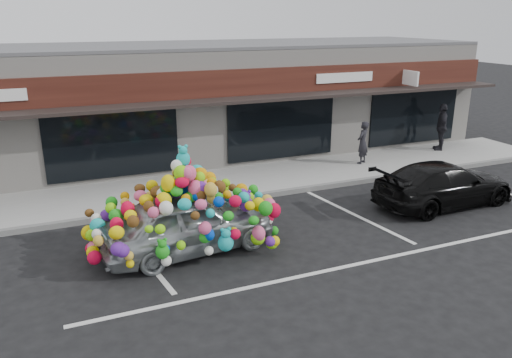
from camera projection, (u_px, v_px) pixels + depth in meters
name	position (u px, v px, depth m)	size (l,w,h in m)	color
ground	(267.00, 234.00, 12.77)	(90.00, 90.00, 0.00)	black
shop_building	(180.00, 101.00, 19.50)	(24.00, 7.20, 4.31)	silver
sidewalk	(217.00, 185.00, 16.26)	(26.00, 3.00, 0.15)	#9A9994
kerb	(233.00, 200.00, 14.94)	(26.00, 0.18, 0.16)	slate
parking_stripe_left	(140.00, 252.00, 11.77)	(0.12, 4.40, 0.01)	silver
parking_stripe_mid	(355.00, 215.00, 13.98)	(0.12, 4.40, 0.01)	silver
parking_stripe_right	(498.00, 190.00, 15.96)	(0.12, 4.40, 0.01)	silver
lane_line	(386.00, 258.00, 11.49)	(14.00, 0.12, 0.01)	silver
toy_car	(187.00, 217.00, 11.59)	(2.98, 4.58, 2.55)	#B0B8BB
black_sedan	(444.00, 184.00, 14.55)	(4.41, 1.79, 1.28)	black
pedestrian_a	(363.00, 143.00, 18.15)	(0.57, 0.37, 1.56)	black
pedestrian_c	(441.00, 127.00, 19.97)	(0.46, 1.10, 1.87)	black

